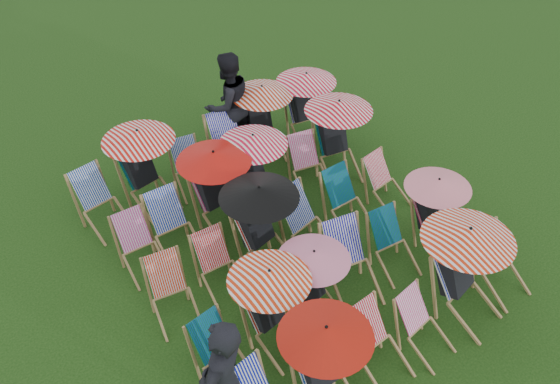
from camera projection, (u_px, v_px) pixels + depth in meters
ground at (290, 256)px, 9.47m from camera, size 100.00×100.00×0.00m
deckchair_1 at (327, 368)px, 7.14m from camera, size 1.10×1.15×1.31m
deckchair_2 at (380, 345)px, 7.67m from camera, size 0.64×0.86×0.90m
deckchair_3 at (425, 326)px, 7.94m from camera, size 0.65×0.83×0.82m
deckchair_4 at (466, 272)px, 8.19m from camera, size 1.22×1.33×1.44m
deckchair_5 at (501, 264)px, 8.72m from camera, size 0.62×0.85×0.91m
deckchair_6 at (223, 356)px, 7.58m from camera, size 0.66×0.85×0.86m
deckchair_7 at (273, 309)px, 7.84m from camera, size 1.06×1.14×1.26m
deckchair_8 at (316, 285)px, 8.22m from camera, size 0.97×1.05×1.15m
deckchair_9 at (352, 264)px, 8.65m from camera, size 0.84×1.04×1.01m
deckchair_10 at (394, 245)px, 9.05m from camera, size 0.65×0.85×0.86m
deckchair_11 at (437, 212)px, 9.31m from camera, size 0.99×1.07×1.17m
deckchair_12 at (172, 293)px, 8.34m from camera, size 0.70×0.88×0.87m
deckchair_13 at (219, 266)px, 8.73m from camera, size 0.60×0.81×0.84m
deckchair_14 at (263, 226)px, 8.93m from camera, size 1.15×1.25×1.36m
deckchair_15 at (309, 224)px, 9.30m from camera, size 0.82×1.01×0.98m
deckchair_16 at (348, 202)px, 9.74m from camera, size 0.61×0.85×0.91m
deckchair_17 at (387, 183)px, 10.17m from camera, size 0.64×0.82×0.83m
deckchair_18 at (140, 247)px, 9.02m from camera, size 0.60×0.81×0.86m
deckchair_19 at (174, 228)px, 9.26m from camera, size 0.65×0.89×0.95m
deckchair_20 at (218, 190)px, 9.56m from camera, size 1.14×1.22×1.36m
deckchair_21 at (255, 171)px, 9.96m from camera, size 1.10×1.15×1.31m
deckchair_22 at (309, 166)px, 10.48m from camera, size 0.72×0.90×0.88m
deckchair_23 at (338, 137)px, 10.62m from camera, size 1.15×1.23×1.37m
deckchair_24 at (101, 202)px, 9.72m from camera, size 0.73×0.93×0.93m
deckchair_25 at (144, 168)px, 9.96m from camera, size 1.16×1.25×1.37m
deckchair_26 at (190, 168)px, 10.46m from camera, size 0.67×0.84×0.82m
deckchair_27 at (232, 147)px, 10.79m from camera, size 0.74×0.98×1.00m
deckchair_28 at (262, 120)px, 11.10m from camera, size 1.10×1.17×1.30m
deckchair_29 at (306, 106)px, 11.44m from camera, size 1.10×1.17×1.31m
person_rear at (228, 104)px, 10.98m from camera, size 1.00×0.81×1.93m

